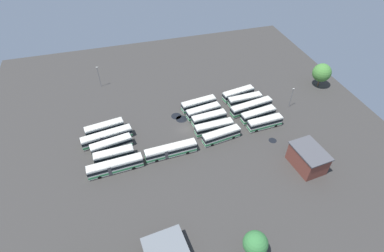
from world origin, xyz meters
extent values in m
plane|color=#383533|center=(0.00, 0.00, 0.00)|extent=(124.89, 124.89, 0.00)
cube|color=silver|center=(-22.42, -10.62, 1.82)|extent=(14.81, 3.62, 3.05)
cube|color=beige|center=(-22.42, -10.62, 3.42)|extent=(14.21, 3.37, 0.14)
cube|color=black|center=(-22.42, -10.62, 2.31)|extent=(14.88, 3.67, 0.97)
cube|color=#2D8C4C|center=(-22.42, -10.62, 0.97)|extent=(14.88, 3.67, 0.61)
cube|color=black|center=(-15.09, -10.11, 2.41)|extent=(0.21, 2.13, 1.12)
cube|color=#47474C|center=(-24.03, -10.74, 1.82)|extent=(1.08, 2.70, 2.92)
cylinder|color=black|center=(-17.97, -9.11, 0.50)|extent=(1.02, 0.37, 1.00)
cylinder|color=black|center=(-17.80, -11.49, 0.50)|extent=(1.02, 0.37, 1.00)
cylinder|color=black|center=(-27.04, -9.75, 0.50)|extent=(1.02, 0.37, 1.00)
cylinder|color=black|center=(-26.87, -12.14, 0.50)|extent=(1.02, 0.37, 1.00)
cube|color=silver|center=(-22.40, -6.53, 1.82)|extent=(10.97, 3.26, 3.05)
cube|color=beige|center=(-22.40, -6.53, 3.42)|extent=(10.52, 3.02, 0.14)
cube|color=black|center=(-22.40, -6.53, 2.31)|extent=(11.02, 3.30, 0.97)
cube|color=#2D8C4C|center=(-22.40, -6.53, 0.97)|extent=(11.02, 3.30, 0.61)
cube|color=black|center=(-16.99, -6.19, 2.41)|extent=(0.19, 2.13, 1.12)
cylinder|color=black|center=(-19.13, -5.13, 0.50)|extent=(1.02, 0.36, 1.00)
cylinder|color=black|center=(-18.98, -7.51, 0.50)|extent=(1.02, 0.36, 1.00)
cylinder|color=black|center=(-25.83, -5.54, 0.50)|extent=(1.02, 0.36, 1.00)
cylinder|color=black|center=(-25.68, -7.93, 0.50)|extent=(1.02, 0.36, 1.00)
cube|color=silver|center=(-22.75, -2.32, 1.82)|extent=(11.94, 4.59, 3.05)
cube|color=beige|center=(-22.75, -2.32, 3.42)|extent=(11.45, 4.31, 0.14)
cube|color=black|center=(-22.75, -2.32, 2.31)|extent=(12.01, 4.64, 0.97)
cube|color=#2D8C4C|center=(-22.75, -2.32, 0.97)|extent=(12.01, 4.64, 0.61)
cube|color=black|center=(-17.00, -1.30, 2.41)|extent=(0.43, 2.10, 1.12)
cylinder|color=black|center=(-19.40, -0.51, 0.50)|extent=(1.04, 0.47, 1.00)
cylinder|color=black|center=(-18.98, -2.86, 0.50)|extent=(1.04, 0.47, 1.00)
cylinder|color=black|center=(-26.52, -1.78, 0.50)|extent=(1.04, 0.47, 1.00)
cylinder|color=black|center=(-26.10, -4.13, 0.50)|extent=(1.04, 0.47, 1.00)
cube|color=silver|center=(-23.74, 1.42, 1.82)|extent=(14.89, 4.84, 3.05)
cube|color=beige|center=(-23.74, 1.42, 3.42)|extent=(14.28, 4.55, 0.14)
cube|color=black|center=(-23.74, 1.42, 2.31)|extent=(14.97, 4.89, 0.97)
cube|color=#2D8C4C|center=(-23.74, 1.42, 0.97)|extent=(14.97, 4.89, 0.61)
cube|color=black|center=(-16.48, 2.56, 2.41)|extent=(0.39, 2.11, 1.12)
cube|color=#47474C|center=(-25.33, 1.17, 1.82)|extent=(1.30, 2.75, 2.92)
cylinder|color=black|center=(-19.43, 3.31, 0.50)|extent=(1.03, 0.45, 1.00)
cylinder|color=black|center=(-19.06, 0.95, 0.50)|extent=(1.03, 0.45, 1.00)
cylinder|color=black|center=(-28.41, 1.89, 0.50)|extent=(1.03, 0.45, 1.00)
cylinder|color=black|center=(-28.04, -0.47, 0.50)|extent=(1.03, 0.45, 1.00)
cube|color=silver|center=(-24.13, 5.51, 1.82)|extent=(11.76, 4.34, 3.05)
cube|color=beige|center=(-24.13, 5.51, 3.42)|extent=(11.27, 4.06, 0.14)
cube|color=black|center=(-24.13, 5.51, 2.31)|extent=(11.82, 4.39, 0.97)
cube|color=#2D8C4C|center=(-24.13, 5.51, 0.97)|extent=(11.82, 4.39, 0.61)
cube|color=black|center=(-18.44, 6.40, 2.41)|extent=(0.39, 2.11, 1.12)
cylinder|color=black|center=(-20.79, 7.24, 0.50)|extent=(1.03, 0.45, 1.00)
cylinder|color=black|center=(-20.42, 4.88, 0.50)|extent=(1.03, 0.45, 1.00)
cylinder|color=black|center=(-27.83, 6.14, 0.50)|extent=(1.03, 0.45, 1.00)
cylinder|color=black|center=(-27.46, 3.78, 0.50)|extent=(1.03, 0.45, 1.00)
cube|color=silver|center=(-6.83, -9.18, 1.82)|extent=(14.78, 3.39, 3.05)
cube|color=beige|center=(-6.83, -9.18, 3.42)|extent=(14.19, 3.15, 0.14)
cube|color=black|center=(-6.83, -9.18, 2.31)|extent=(14.86, 3.43, 0.97)
cube|color=#2D8C4C|center=(-6.83, -9.18, 0.97)|extent=(14.86, 3.43, 0.61)
cube|color=black|center=(0.51, -8.78, 2.41)|extent=(0.18, 2.13, 1.12)
cube|color=#47474C|center=(-8.44, -9.27, 1.82)|extent=(1.04, 2.69, 2.92)
cylinder|color=black|center=(-2.35, -7.74, 0.50)|extent=(1.01, 0.35, 1.00)
cylinder|color=black|center=(-2.22, -10.13, 0.50)|extent=(1.01, 0.35, 1.00)
cylinder|color=black|center=(-11.43, -8.24, 0.50)|extent=(1.01, 0.35, 1.00)
cylinder|color=black|center=(-11.30, -10.62, 0.50)|extent=(1.01, 0.35, 1.00)
cube|color=silver|center=(8.93, -7.34, 1.82)|extent=(11.87, 4.24, 3.05)
cube|color=beige|center=(8.93, -7.34, 3.42)|extent=(11.38, 3.97, 0.14)
cube|color=black|center=(8.93, -7.34, 2.31)|extent=(11.94, 4.29, 0.97)
cube|color=#2D8C4C|center=(8.93, -7.34, 0.97)|extent=(11.94, 4.29, 0.61)
cube|color=black|center=(14.69, -6.50, 2.41)|extent=(0.37, 2.11, 1.12)
cylinder|color=black|center=(12.32, -5.64, 0.50)|extent=(1.03, 0.44, 1.00)
cylinder|color=black|center=(12.67, -8.00, 0.50)|extent=(1.03, 0.44, 1.00)
cylinder|color=black|center=(5.19, -6.68, 0.50)|extent=(1.03, 0.44, 1.00)
cylinder|color=black|center=(5.54, -9.04, 0.50)|extent=(1.03, 0.44, 1.00)
cube|color=silver|center=(8.01, -3.42, 1.82)|extent=(11.90, 3.09, 3.05)
cube|color=beige|center=(8.01, -3.42, 3.42)|extent=(11.42, 2.86, 0.14)
cube|color=black|center=(8.01, -3.42, 2.31)|extent=(11.96, 3.13, 0.97)
cube|color=#2D8C4C|center=(8.01, -3.42, 0.97)|extent=(11.96, 3.13, 0.61)
cube|color=black|center=(13.91, -3.17, 2.41)|extent=(0.15, 2.13, 1.12)
cylinder|color=black|center=(11.61, -2.07, 0.50)|extent=(1.01, 0.34, 1.00)
cylinder|color=black|center=(11.71, -4.45, 0.50)|extent=(1.01, 0.34, 1.00)
cylinder|color=black|center=(4.30, -2.38, 0.50)|extent=(1.01, 0.34, 1.00)
cylinder|color=black|center=(4.40, -4.76, 0.50)|extent=(1.01, 0.34, 1.00)
cube|color=silver|center=(7.91, 1.03, 1.82)|extent=(11.19, 3.56, 3.05)
cube|color=beige|center=(7.91, 1.03, 3.42)|extent=(10.73, 3.32, 0.14)
cube|color=black|center=(7.91, 1.03, 2.31)|extent=(11.25, 3.61, 0.97)
cube|color=#2D8C4C|center=(7.91, 1.03, 0.97)|extent=(11.25, 3.61, 0.61)
cube|color=black|center=(13.40, 1.52, 2.41)|extent=(0.25, 2.12, 1.12)
cylinder|color=black|center=(11.20, 2.52, 0.50)|extent=(1.02, 0.39, 1.00)
cylinder|color=black|center=(11.41, 0.15, 0.50)|extent=(1.02, 0.39, 1.00)
cylinder|color=black|center=(4.40, 1.92, 0.50)|extent=(1.02, 0.39, 1.00)
cylinder|color=black|center=(4.62, -0.46, 0.50)|extent=(1.02, 0.39, 1.00)
cube|color=silver|center=(7.24, 4.80, 1.82)|extent=(11.44, 4.19, 3.05)
cube|color=beige|center=(7.24, 4.80, 3.42)|extent=(10.97, 3.92, 0.14)
cube|color=black|center=(7.24, 4.80, 2.31)|extent=(11.50, 4.24, 0.97)
cube|color=#2D8C4C|center=(7.24, 4.80, 0.97)|extent=(11.50, 4.24, 0.61)
cube|color=black|center=(12.79, 5.61, 2.41)|extent=(0.37, 2.11, 1.12)
cylinder|color=black|center=(10.50, 6.48, 0.50)|extent=(1.03, 0.44, 1.00)
cylinder|color=black|center=(10.85, 4.12, 0.50)|extent=(1.03, 0.44, 1.00)
cylinder|color=black|center=(3.64, 5.47, 0.50)|extent=(1.03, 0.44, 1.00)
cylinder|color=black|center=(3.99, 3.11, 0.50)|extent=(1.03, 0.44, 1.00)
cube|color=silver|center=(6.95, 8.95, 1.82)|extent=(11.95, 4.14, 3.05)
cube|color=beige|center=(6.95, 8.95, 3.42)|extent=(11.46, 3.87, 0.14)
cube|color=black|center=(6.95, 8.95, 2.31)|extent=(12.01, 4.19, 0.97)
cube|color=#2D8C4C|center=(6.95, 8.95, 0.97)|extent=(12.01, 4.19, 0.61)
cube|color=black|center=(12.77, 9.73, 2.41)|extent=(0.34, 2.12, 1.12)
cylinder|color=black|center=(10.39, 10.62, 0.50)|extent=(1.03, 0.43, 1.00)
cylinder|color=black|center=(10.71, 8.25, 0.50)|extent=(1.03, 0.43, 1.00)
cylinder|color=black|center=(3.20, 9.64, 0.50)|extent=(1.03, 0.43, 1.00)
cylinder|color=black|center=(3.52, 7.28, 0.50)|extent=(1.03, 0.43, 1.00)
cube|color=silver|center=(23.93, -5.74, 1.82)|extent=(11.22, 3.27, 3.05)
cube|color=beige|center=(23.93, -5.74, 3.42)|extent=(10.76, 3.03, 0.14)
cube|color=black|center=(23.93, -5.74, 2.31)|extent=(11.27, 3.31, 0.97)
cube|color=#2D8C4C|center=(23.93, -5.74, 0.97)|extent=(11.27, 3.31, 0.61)
cube|color=black|center=(29.47, -5.40, 2.41)|extent=(0.19, 2.13, 1.12)
cylinder|color=black|center=(27.28, -4.33, 0.50)|extent=(1.02, 0.36, 1.00)
cylinder|color=black|center=(27.43, -6.72, 0.50)|extent=(1.02, 0.36, 1.00)
cylinder|color=black|center=(20.43, -4.75, 0.50)|extent=(1.02, 0.36, 1.00)
cylinder|color=black|center=(20.57, -7.14, 0.50)|extent=(1.02, 0.36, 1.00)
cube|color=silver|center=(23.64, -1.59, 1.82)|extent=(11.80, 4.07, 3.05)
cube|color=beige|center=(23.64, -1.59, 3.42)|extent=(11.31, 3.81, 0.14)
cube|color=black|center=(23.64, -1.59, 2.31)|extent=(11.86, 4.12, 0.97)
cube|color=#2D8C4C|center=(23.64, -1.59, 0.97)|extent=(11.86, 4.12, 0.61)
cube|color=black|center=(29.38, -0.84, 2.41)|extent=(0.34, 2.12, 1.12)
cylinder|color=black|center=(27.03, 0.05, 0.50)|extent=(1.03, 0.43, 1.00)
cylinder|color=black|center=(27.34, -2.31, 0.50)|extent=(1.03, 0.43, 1.00)
cylinder|color=black|center=(19.93, -0.88, 0.50)|extent=(1.03, 0.43, 1.00)
cylinder|color=black|center=(20.24, -3.24, 0.50)|extent=(1.03, 0.43, 1.00)
cube|color=silver|center=(23.17, 2.67, 1.82)|extent=(14.89, 4.78, 3.05)
cube|color=beige|center=(23.17, 2.67, 3.42)|extent=(14.27, 4.49, 0.14)
cube|color=black|center=(23.17, 2.67, 2.31)|extent=(14.96, 4.83, 0.97)
cube|color=#2D8C4C|center=(23.17, 2.67, 0.97)|extent=(14.96, 4.83, 0.61)
cube|color=black|center=(30.43, 3.78, 2.41)|extent=(0.38, 2.11, 1.12)
cube|color=#47474C|center=(21.57, 2.42, 1.82)|extent=(1.29, 2.75, 2.92)
cylinder|color=black|center=(27.48, 4.54, 0.50)|extent=(1.03, 0.45, 1.00)
cylinder|color=black|center=(27.84, 2.18, 0.50)|extent=(1.03, 0.45, 1.00)
cylinder|color=black|center=(18.49, 3.16, 0.50)|extent=(1.03, 0.45, 1.00)
cylinder|color=black|center=(18.86, 0.80, 0.50)|extent=(1.03, 0.45, 1.00)
cube|color=silver|center=(22.71, 6.77, 1.82)|extent=(11.69, 3.13, 3.05)
cube|color=beige|center=(22.71, 6.77, 3.42)|extent=(11.22, 2.90, 0.14)
cube|color=black|center=(22.71, 6.77, 2.31)|extent=(11.75, 3.17, 0.97)
cube|color=#2D8C4C|center=(22.71, 6.77, 0.97)|extent=(11.75, 3.17, 0.61)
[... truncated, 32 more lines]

